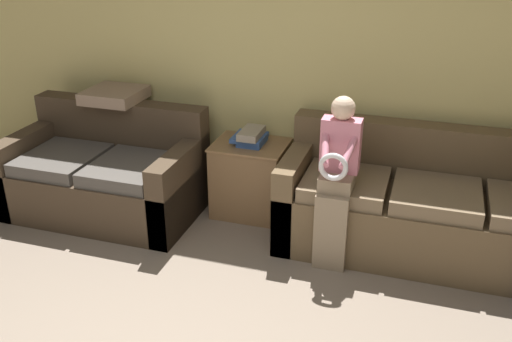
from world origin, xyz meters
name	(u,v)px	position (x,y,z in m)	size (l,w,h in m)	color
wall_back	(284,62)	(0.00, 2.71, 1.27)	(7.22, 0.06, 2.55)	#DBCC7F
couch_main	(434,211)	(1.32, 2.23, 0.34)	(2.30, 0.86, 0.92)	brown
couch_side	(106,176)	(-1.40, 2.07, 0.32)	(1.61, 0.93, 0.90)	#473828
child_left_seated	(337,175)	(0.63, 1.88, 0.70)	(0.28, 0.37, 1.25)	gray
side_shelf	(250,178)	(-0.20, 2.41, 0.33)	(0.61, 0.50, 0.64)	olive
book_stack	(251,137)	(-0.19, 2.41, 0.70)	(0.26, 0.31, 0.13)	#33569E
throw_pillow	(115,95)	(-1.44, 2.40, 0.95)	(0.47, 0.47, 0.10)	gray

